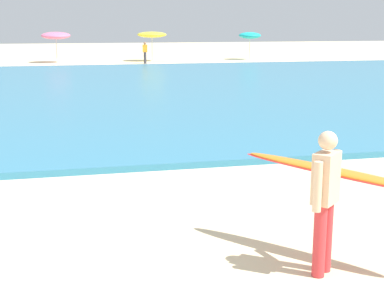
{
  "coord_description": "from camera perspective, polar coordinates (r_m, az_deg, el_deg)",
  "views": [
    {
      "loc": [
        0.55,
        -5.29,
        2.92
      ],
      "look_at": [
        2.45,
        2.87,
        1.1
      ],
      "focal_mm": 52.13,
      "sensor_mm": 36.0,
      "label": 1
    }
  ],
  "objects": [
    {
      "name": "beach_umbrella_2",
      "position": [
        44.32,
        -4.13,
        11.1
      ],
      "size": [
        2.28,
        2.28,
        2.29
      ],
      "color": "beige",
      "rests_on": "ground"
    },
    {
      "name": "surfer_with_board",
      "position": [
        6.85,
        14.27,
        -4.16
      ],
      "size": [
        1.98,
        2.22,
        1.73
      ],
      "color": "red",
      "rests_on": "ground"
    },
    {
      "name": "sea",
      "position": [
        24.91,
        -14.34,
        5.31
      ],
      "size": [
        120.0,
        28.0,
        0.14
      ],
      "primitive_type": "cube",
      "color": "teal",
      "rests_on": "ground"
    },
    {
      "name": "beach_umbrella_3",
      "position": [
        46.3,
        5.94,
        10.99
      ],
      "size": [
        1.79,
        1.81,
        2.24
      ],
      "color": "beige",
      "rests_on": "ground"
    },
    {
      "name": "beach_umbrella_1",
      "position": [
        43.68,
        -13.76,
        10.73
      ],
      "size": [
        2.16,
        2.19,
        2.35
      ],
      "color": "beige",
      "rests_on": "ground"
    },
    {
      "name": "beachgoer_near_row_left",
      "position": [
        41.6,
        -4.83,
        9.36
      ],
      "size": [
        0.32,
        0.2,
        1.58
      ],
      "color": "#383842",
      "rests_on": "ground"
    }
  ]
}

